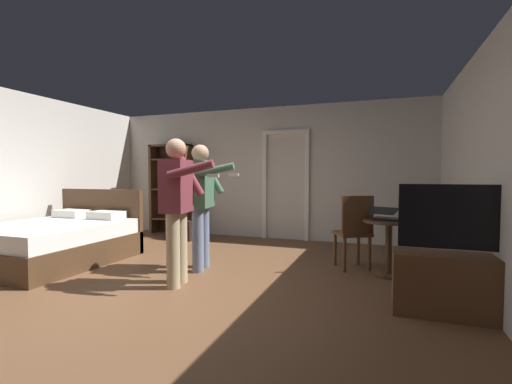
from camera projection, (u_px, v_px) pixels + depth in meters
The scene contains 13 objects.
ground_plane at pixel (170, 285), 3.95m from camera, with size 7.12×7.12×0.00m, color brown.
wall_back at pixel (263, 173), 6.99m from camera, with size 6.63×0.12×2.59m, color beige.
doorway_frame at pixel (286, 177), 6.75m from camera, with size 0.93×0.08×2.13m.
bed at pixel (57, 241), 5.01m from camera, with size 1.62×1.94×1.02m.
bookshelf at pixel (172, 186), 7.46m from camera, with size 0.90×0.32×1.90m.
tv_flatscreen at pixel (457, 277), 3.08m from camera, with size 1.07×0.40×1.17m.
side_table at pixel (389, 238), 4.30m from camera, with size 0.62×0.62×0.70m.
laptop at pixel (385, 216), 4.27m from camera, with size 0.41×0.42×0.16m.
bottle_on_table at pixel (402, 213), 4.17m from camera, with size 0.06×0.06×0.25m.
wooden_chair at pixel (354, 229), 4.58m from camera, with size 0.57×0.57×0.99m.
person_blue_shirt at pixel (178, 202), 3.92m from camera, with size 0.77×0.57×1.67m.
person_striped_shirt at pixel (202, 198), 4.58m from camera, with size 0.78×0.61×1.66m.
suitcase_dark at pixel (183, 229), 6.83m from camera, with size 0.62×0.34×0.37m, color black.
Camera 1 is at (2.24, -3.33, 1.25)m, focal length 24.36 mm.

